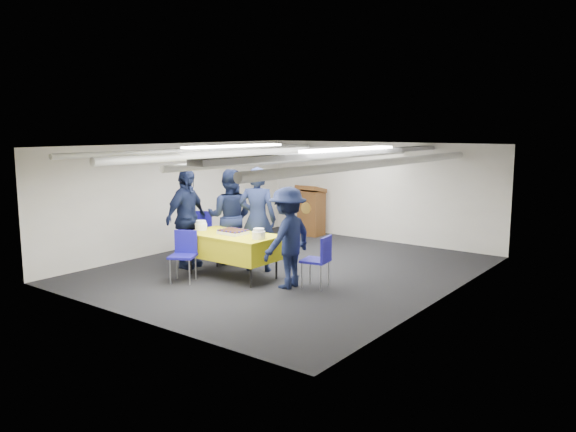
# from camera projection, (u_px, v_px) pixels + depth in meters

# --- Properties ---
(ground) EXTENTS (7.00, 7.00, 0.00)m
(ground) POSITION_uv_depth(u_px,v_px,m) (288.00, 269.00, 10.51)
(ground) COLOR black
(ground) RESTS_ON ground
(room_shell) EXTENTS (6.00, 7.00, 2.30)m
(room_shell) POSITION_uv_depth(u_px,v_px,m) (305.00, 172.00, 10.50)
(room_shell) COLOR silver
(room_shell) RESTS_ON ground
(serving_table) EXTENTS (1.68, 0.92, 0.77)m
(serving_table) POSITION_uv_depth(u_px,v_px,m) (232.00, 246.00, 9.92)
(serving_table) COLOR black
(serving_table) RESTS_ON ground
(sheet_cake) EXTENTS (0.47, 0.36, 0.08)m
(sheet_cake) POSITION_uv_depth(u_px,v_px,m) (233.00, 232.00, 9.88)
(sheet_cake) COLOR white
(sheet_cake) RESTS_ON serving_table
(plate_stack_left) EXTENTS (0.22, 0.22, 0.17)m
(plate_stack_left) POSITION_uv_depth(u_px,v_px,m) (201.00, 226.00, 10.27)
(plate_stack_left) COLOR white
(plate_stack_left) RESTS_ON serving_table
(plate_stack_right) EXTENTS (0.23, 0.23, 0.18)m
(plate_stack_right) POSITION_uv_depth(u_px,v_px,m) (259.00, 234.00, 9.45)
(plate_stack_right) COLOR white
(plate_stack_right) RESTS_ON serving_table
(podium) EXTENTS (0.62, 0.53, 1.25)m
(podium) POSITION_uv_depth(u_px,v_px,m) (311.00, 211.00, 13.77)
(podium) COLOR brown
(podium) RESTS_ON ground
(chair_near) EXTENTS (0.57, 0.57, 0.87)m
(chair_near) POSITION_uv_depth(u_px,v_px,m) (184.00, 251.00, 9.66)
(chair_near) COLOR gray
(chair_near) RESTS_ON ground
(chair_right) EXTENTS (0.49, 0.49, 0.87)m
(chair_right) POSITION_uv_depth(u_px,v_px,m) (320.00, 256.00, 9.23)
(chair_right) COLOR gray
(chair_right) RESTS_ON ground
(chair_left) EXTENTS (0.56, 0.56, 0.87)m
(chair_left) POSITION_uv_depth(u_px,v_px,m) (201.00, 228.00, 11.89)
(chair_left) COLOR gray
(chair_left) RESTS_ON ground
(sailor_a) EXTENTS (0.83, 0.71, 1.92)m
(sailor_a) POSITION_uv_depth(u_px,v_px,m) (257.00, 219.00, 10.29)
(sailor_a) COLOR black
(sailor_a) RESTS_ON ground
(sailor_b) EXTENTS (1.12, 1.05, 1.84)m
(sailor_b) POSITION_uv_depth(u_px,v_px,m) (230.00, 217.00, 10.85)
(sailor_b) COLOR black
(sailor_b) RESTS_ON ground
(sailor_c) EXTENTS (0.63, 1.16, 1.87)m
(sailor_c) POSITION_uv_depth(u_px,v_px,m) (186.00, 219.00, 10.54)
(sailor_c) COLOR black
(sailor_c) RESTS_ON ground
(sailor_d) EXTENTS (0.62, 1.08, 1.67)m
(sailor_d) POSITION_uv_depth(u_px,v_px,m) (288.00, 238.00, 9.22)
(sailor_d) COLOR black
(sailor_d) RESTS_ON ground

